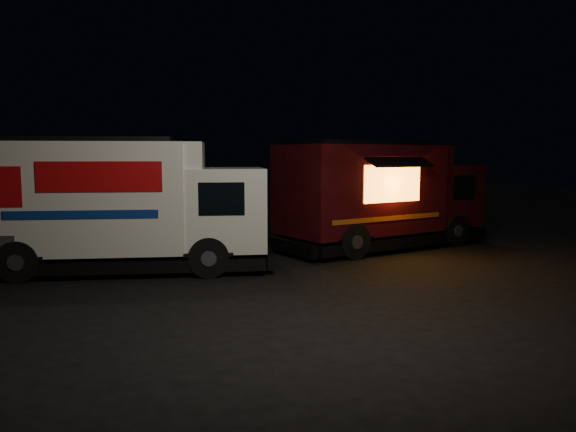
# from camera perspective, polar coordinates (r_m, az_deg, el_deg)

# --- Properties ---
(ground) EXTENTS (80.00, 80.00, 0.00)m
(ground) POSITION_cam_1_polar(r_m,az_deg,el_deg) (12.56, -1.08, -7.22)
(ground) COLOR black
(ground) RESTS_ON ground
(white_truck) EXTENTS (7.80, 4.40, 3.35)m
(white_truck) POSITION_cam_1_polar(r_m,az_deg,el_deg) (14.70, -16.24, 1.12)
(white_truck) COLOR silver
(white_truck) RESTS_ON ground
(red_truck) EXTENTS (7.55, 3.95, 3.34)m
(red_truck) POSITION_cam_1_polar(r_m,az_deg,el_deg) (18.02, 9.61, 2.15)
(red_truck) COLOR #3D0B12
(red_truck) RESTS_ON ground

